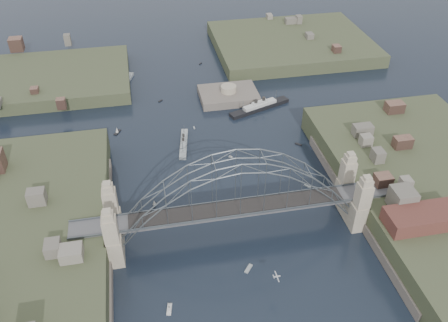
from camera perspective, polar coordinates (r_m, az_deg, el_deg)
ground at (r=126.26m, az=1.59°, el=-8.49°), size 500.00×500.00×0.00m
bridge at (r=117.77m, az=1.70°, el=-4.29°), size 84.00×13.80×24.60m
shore_west at (r=128.57m, az=-24.68°, el=-10.64°), size 50.50×90.00×12.00m
shore_east at (r=145.67m, az=24.27°, el=-4.09°), size 50.50×90.00×12.00m
headland_nw at (r=204.91m, az=-19.87°, el=8.87°), size 60.00×45.00×9.00m
headland_ne at (r=226.65m, az=8.17°, el=13.50°), size 70.00×55.00×9.50m
fort_island at (r=183.24m, az=0.55°, el=7.50°), size 22.00×16.00×9.40m
wharf_shed at (r=125.55m, az=23.30°, el=-6.32°), size 20.00×8.00×4.00m
finger_pier at (r=122.07m, az=23.49°, el=-14.28°), size 4.00×22.00×1.40m
naval_cruiser_near at (r=156.66m, az=-4.92°, el=2.16°), size 4.92×16.70×4.97m
naval_cruiser_far at (r=197.84m, az=-11.80°, el=9.44°), size 6.78×15.07×5.13m
ocean_liner at (r=176.20m, az=4.34°, el=6.57°), size 24.47×11.92×6.10m
aeroplane at (r=108.99m, az=6.35°, el=-13.77°), size 1.66×3.17×0.46m
small_boat_a at (r=134.13m, az=-8.47°, el=-5.11°), size 1.30×2.24×2.38m
small_boat_b at (r=150.57m, az=0.83°, el=0.45°), size 1.37×1.63×1.43m
small_boat_c at (r=117.58m, az=2.99°, el=-12.92°), size 2.55×2.86×0.45m
small_boat_d at (r=158.62m, az=9.01°, el=2.01°), size 2.11×2.06×0.45m
small_boat_e at (r=166.46m, az=-12.84°, el=3.55°), size 2.63×3.64×2.38m
small_boat_f at (r=165.30m, az=-3.64°, el=4.03°), size 0.49×1.38×0.45m
small_boat_h at (r=182.77m, az=-7.72°, el=7.24°), size 1.79×1.79×0.45m
small_boat_i at (r=141.73m, az=10.10°, el=-3.02°), size 2.00×2.09×0.45m
small_boat_j at (r=110.91m, az=-6.66°, el=-17.41°), size 1.59×3.21×1.43m
small_boat_k at (r=210.35m, az=-2.88°, el=11.72°), size 1.48×1.56×0.45m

